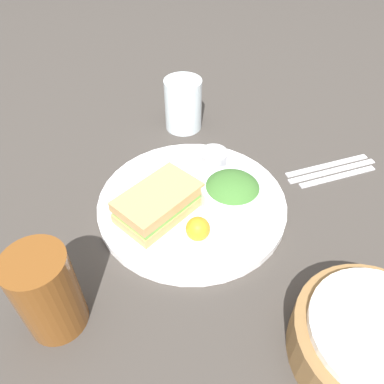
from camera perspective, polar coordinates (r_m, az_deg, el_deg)
name	(u,v)px	position (r m, az deg, el deg)	size (l,w,h in m)	color
ground_plane	(192,207)	(0.67, 0.00, -2.23)	(4.00, 4.00, 0.00)	#3D3833
plate	(192,203)	(0.67, 0.00, -1.75)	(0.33, 0.33, 0.02)	white
sandwich	(159,203)	(0.63, -5.12, -1.68)	(0.16, 0.13, 0.05)	tan
salad_bowl	(232,193)	(0.64, 6.09, -0.15)	(0.11, 0.11, 0.06)	white
dressing_cup	(213,160)	(0.71, 3.28, 4.83)	(0.05, 0.05, 0.04)	#B7B7BC
orange_wedge	(198,229)	(0.59, 0.90, -5.63)	(0.04, 0.04, 0.04)	orange
drink_glass	(47,293)	(0.52, -21.22, -14.12)	(0.08, 0.08, 0.13)	brown
bread_basket	(372,343)	(0.54, 25.77, -19.96)	(0.20, 0.20, 0.07)	olive
fork	(327,165)	(0.80, 19.93, 3.88)	(0.19, 0.01, 0.01)	silver
knife	(333,171)	(0.79, 20.63, 3.07)	(0.19, 0.01, 0.01)	silver
spoon	(338,176)	(0.78, 21.35, 2.25)	(0.17, 0.01, 0.01)	silver
water_glass	(183,104)	(0.84, -1.35, 13.19)	(0.08, 0.08, 0.11)	silver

